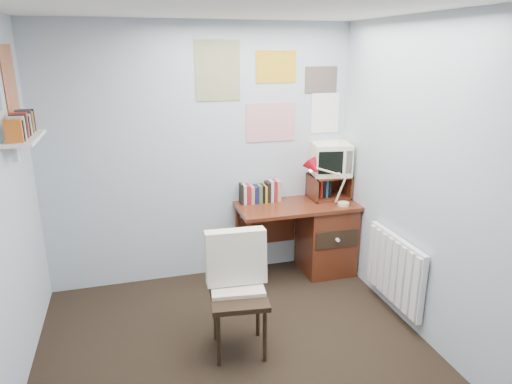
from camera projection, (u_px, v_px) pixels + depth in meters
back_wall at (202, 156)px, 4.42m from camera, size 3.00×0.02×2.50m
right_wall at (454, 197)px, 3.20m from camera, size 0.02×3.50×2.50m
desk at (321, 234)px, 4.73m from camera, size 1.20×0.55×0.76m
desk_chair at (239, 298)px, 3.43m from camera, size 0.51×0.50×0.91m
desk_lamp at (345, 185)px, 4.46m from camera, size 0.32×0.28×0.42m
tv_riser at (329, 186)px, 4.72m from camera, size 0.40×0.30×0.25m
crt_tv at (331, 157)px, 4.65m from camera, size 0.43×0.40×0.35m
book_row at (269, 191)px, 4.62m from camera, size 0.60×0.14×0.22m
radiator at (395, 269)px, 3.95m from camera, size 0.09×0.80×0.60m
wall_shelf at (25, 138)px, 3.34m from camera, size 0.20×0.62×0.24m
posters_back at (271, 91)px, 4.41m from camera, size 1.20×0.01×0.90m
posters_left at (2, 85)px, 3.20m from camera, size 0.01×0.70×0.60m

